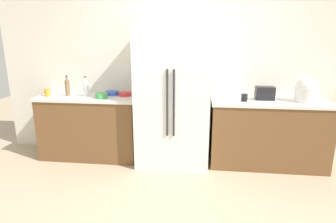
% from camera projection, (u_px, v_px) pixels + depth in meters
% --- Properties ---
extents(ground_plane, '(10.63, 10.63, 0.00)m').
position_uv_depth(ground_plane, '(165.00, 220.00, 2.71)').
color(ground_plane, tan).
extents(kitchen_back_panel, '(5.32, 0.10, 2.79)m').
position_uv_depth(kitchen_back_panel, '(181.00, 59.00, 4.00)').
color(kitchen_back_panel, silver).
rests_on(kitchen_back_panel, ground_plane).
extents(counter_left, '(1.39, 0.59, 0.90)m').
position_uv_depth(counter_left, '(91.00, 126.00, 4.06)').
color(counter_left, brown).
rests_on(counter_left, ground_plane).
extents(counter_right, '(1.53, 0.59, 0.90)m').
position_uv_depth(counter_right, '(268.00, 133.00, 3.78)').
color(counter_right, brown).
rests_on(counter_right, ground_plane).
extents(refrigerator, '(0.96, 0.69, 1.84)m').
position_uv_depth(refrigerator, '(173.00, 98.00, 3.75)').
color(refrigerator, white).
rests_on(refrigerator, ground_plane).
extents(toaster, '(0.24, 0.14, 0.18)m').
position_uv_depth(toaster, '(265.00, 93.00, 3.69)').
color(toaster, black).
rests_on(toaster, counter_right).
extents(rice_cooker, '(0.27, 0.27, 0.31)m').
position_uv_depth(rice_cooker, '(306.00, 91.00, 3.55)').
color(rice_cooker, silver).
rests_on(rice_cooker, counter_right).
extents(bottle_a, '(0.07, 0.07, 0.29)m').
position_uv_depth(bottle_a, '(67.00, 88.00, 3.92)').
color(bottle_a, brown).
rests_on(bottle_a, counter_left).
extents(bottle_b, '(0.08, 0.08, 0.28)m').
position_uv_depth(bottle_b, '(86.00, 89.00, 3.90)').
color(bottle_b, white).
rests_on(bottle_b, counter_left).
extents(cup_a, '(0.08, 0.08, 0.10)m').
position_uv_depth(cup_a, '(244.00, 98.00, 3.61)').
color(cup_a, black).
rests_on(cup_a, counter_right).
extents(cup_b, '(0.08, 0.08, 0.10)m').
position_uv_depth(cup_b, '(47.00, 93.00, 3.91)').
color(cup_b, orange).
rests_on(cup_b, counter_left).
extents(bowl_a, '(0.17, 0.17, 0.05)m').
position_uv_depth(bowl_a, '(125.00, 94.00, 3.94)').
color(bowl_a, red).
rests_on(bowl_a, counter_left).
extents(bowl_b, '(0.19, 0.19, 0.05)m').
position_uv_depth(bowl_b, '(112.00, 93.00, 4.01)').
color(bowl_b, blue).
rests_on(bowl_b, counter_left).
extents(bowl_c, '(0.16, 0.16, 0.07)m').
position_uv_depth(bowl_c, '(101.00, 96.00, 3.80)').
color(bowl_c, green).
rests_on(bowl_c, counter_left).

